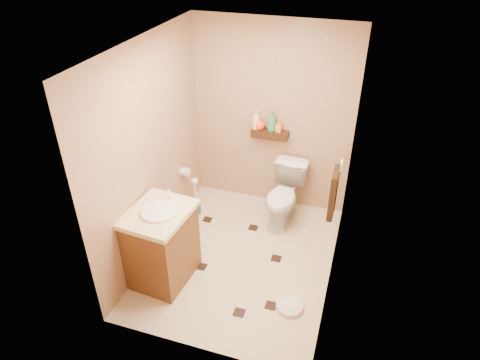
% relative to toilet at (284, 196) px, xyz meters
% --- Properties ---
extents(ground, '(2.50, 2.50, 0.00)m').
position_rel_toilet_xyz_m(ground, '(-0.29, -0.83, -0.37)').
color(ground, beige).
rests_on(ground, ground).
extents(wall_back, '(2.00, 0.04, 2.40)m').
position_rel_toilet_xyz_m(wall_back, '(-0.29, 0.42, 0.83)').
color(wall_back, tan).
rests_on(wall_back, ground).
extents(wall_front, '(2.00, 0.04, 2.40)m').
position_rel_toilet_xyz_m(wall_front, '(-0.29, -2.08, 0.83)').
color(wall_front, tan).
rests_on(wall_front, ground).
extents(wall_left, '(0.04, 2.50, 2.40)m').
position_rel_toilet_xyz_m(wall_left, '(-1.29, -0.83, 0.83)').
color(wall_left, tan).
rests_on(wall_left, ground).
extents(wall_right, '(0.04, 2.50, 2.40)m').
position_rel_toilet_xyz_m(wall_right, '(0.71, -0.83, 0.83)').
color(wall_right, tan).
rests_on(wall_right, ground).
extents(ceiling, '(2.00, 2.50, 0.02)m').
position_rel_toilet_xyz_m(ceiling, '(-0.29, -0.83, 2.03)').
color(ceiling, silver).
rests_on(ceiling, wall_back).
extents(wall_shelf, '(0.46, 0.14, 0.10)m').
position_rel_toilet_xyz_m(wall_shelf, '(-0.29, 0.34, 0.65)').
color(wall_shelf, '#3D1B10').
rests_on(wall_shelf, wall_back).
extents(floor_accents, '(1.23, 1.43, 0.01)m').
position_rel_toilet_xyz_m(floor_accents, '(-0.28, -0.90, -0.37)').
color(floor_accents, black).
rests_on(floor_accents, ground).
extents(toilet, '(0.47, 0.76, 0.74)m').
position_rel_toilet_xyz_m(toilet, '(0.00, 0.00, 0.00)').
color(toilet, white).
rests_on(toilet, ground).
extents(vanity, '(0.64, 0.75, 0.99)m').
position_rel_toilet_xyz_m(vanity, '(-0.99, -1.34, 0.07)').
color(vanity, brown).
rests_on(vanity, ground).
extents(bathroom_scale, '(0.34, 0.34, 0.05)m').
position_rel_toilet_xyz_m(bathroom_scale, '(0.39, -1.38, -0.34)').
color(bathroom_scale, silver).
rests_on(bathroom_scale, ground).
extents(toilet_brush, '(0.12, 0.12, 0.53)m').
position_rel_toilet_xyz_m(toilet_brush, '(-1.11, -0.19, -0.18)').
color(toilet_brush, '#175D5F').
rests_on(toilet_brush, ground).
extents(towel_ring, '(0.12, 0.30, 0.76)m').
position_rel_toilet_xyz_m(towel_ring, '(0.62, -0.58, 0.57)').
color(towel_ring, silver).
rests_on(towel_ring, wall_right).
extents(toilet_paper, '(0.12, 0.11, 0.12)m').
position_rel_toilet_xyz_m(toilet_paper, '(-1.23, -0.18, 0.23)').
color(toilet_paper, silver).
rests_on(toilet_paper, wall_left).
extents(bottle_a, '(0.13, 0.13, 0.24)m').
position_rel_toilet_xyz_m(bottle_a, '(-0.47, 0.34, 0.82)').
color(bottle_a, silver).
rests_on(bottle_a, wall_shelf).
extents(bottle_b, '(0.09, 0.09, 0.17)m').
position_rel_toilet_xyz_m(bottle_b, '(-0.47, 0.34, 0.78)').
color(bottle_b, '#FFA035').
rests_on(bottle_b, wall_shelf).
extents(bottle_c, '(0.18, 0.18, 0.16)m').
position_rel_toilet_xyz_m(bottle_c, '(-0.42, 0.34, 0.78)').
color(bottle_c, '#F34D1C').
rests_on(bottle_c, wall_shelf).
extents(bottle_d, '(0.14, 0.14, 0.26)m').
position_rel_toilet_xyz_m(bottle_d, '(-0.27, 0.34, 0.83)').
color(bottle_d, '#309052').
rests_on(bottle_d, wall_shelf).
extents(bottle_e, '(0.07, 0.08, 0.15)m').
position_rel_toilet_xyz_m(bottle_e, '(-0.18, 0.34, 0.77)').
color(bottle_e, '#E38F4B').
rests_on(bottle_e, wall_shelf).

